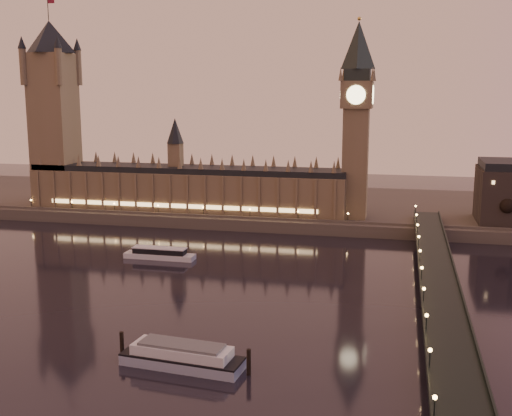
{
  "coord_description": "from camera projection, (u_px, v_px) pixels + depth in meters",
  "views": [
    {
      "loc": [
        77.51,
        -218.94,
        74.01
      ],
      "look_at": [
        19.82,
        35.0,
        25.5
      ],
      "focal_mm": 45.0,
      "sensor_mm": 36.0,
      "label": 1
    }
  ],
  "objects": [
    {
      "name": "far_embankment",
      "position": [
        319.0,
        207.0,
        391.42
      ],
      "size": [
        560.0,
        130.0,
        6.0
      ],
      "primitive_type": "cube",
      "color": "#423D35",
      "rests_on": "ground"
    },
    {
      "name": "palace_of_westminster",
      "position": [
        186.0,
        183.0,
        361.07
      ],
      "size": [
        180.0,
        26.62,
        52.0
      ],
      "color": "brown",
      "rests_on": "ground"
    },
    {
      "name": "bare_tree_0",
      "position": [
        506.0,
        209.0,
        313.82
      ],
      "size": [
        6.67,
        6.67,
        13.57
      ],
      "color": "black",
      "rests_on": "ground"
    },
    {
      "name": "big_ben",
      "position": [
        357.0,
        108.0,
        332.84
      ],
      "size": [
        17.68,
        17.68,
        104.0
      ],
      "color": "brown",
      "rests_on": "ground"
    },
    {
      "name": "moored_barge",
      "position": [
        182.0,
        356.0,
        172.88
      ],
      "size": [
        38.68,
        12.8,
        7.12
      ],
      "rotation": [
        0.0,
        0.0,
        -0.1
      ],
      "color": "#909CB7",
      "rests_on": "ground"
    },
    {
      "name": "victoria_tower",
      "position": [
        53.0,
        103.0,
        370.41
      ],
      "size": [
        31.68,
        31.68,
        118.0
      ],
      "color": "brown",
      "rests_on": "ground"
    },
    {
      "name": "ground",
      "position": [
        184.0,
        289.0,
        240.32
      ],
      "size": [
        700.0,
        700.0,
        0.0
      ],
      "primitive_type": "plane",
      "color": "black",
      "rests_on": "ground"
    },
    {
      "name": "westminster_bridge",
      "position": [
        438.0,
        292.0,
        219.36
      ],
      "size": [
        13.2,
        260.0,
        15.3
      ],
      "color": "black",
      "rests_on": "ground"
    },
    {
      "name": "cruise_boat_a",
      "position": [
        160.0,
        254.0,
        283.3
      ],
      "size": [
        31.85,
        7.18,
        5.09
      ],
      "rotation": [
        0.0,
        0.0,
        -0.01
      ],
      "color": "silver",
      "rests_on": "ground"
    }
  ]
}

